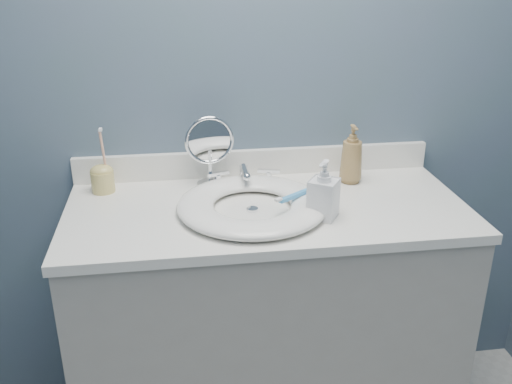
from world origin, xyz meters
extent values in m
cube|color=#4E5C75|center=(0.00, 1.25, 1.20)|extent=(2.20, 0.02, 2.40)
cube|color=#A6A197|center=(0.00, 0.97, 0.42)|extent=(1.20, 0.55, 0.85)
cube|color=white|center=(0.00, 0.97, 0.86)|extent=(1.22, 0.57, 0.03)
cube|color=white|center=(0.00, 1.24, 0.93)|extent=(1.22, 0.02, 0.09)
cylinder|color=silver|center=(-0.05, 0.94, 0.88)|extent=(0.04, 0.04, 0.01)
cube|color=silver|center=(-0.05, 1.16, 0.89)|extent=(0.22, 0.05, 0.01)
cylinder|color=silver|center=(-0.05, 1.16, 0.92)|extent=(0.03, 0.03, 0.06)
cylinder|color=silver|center=(-0.05, 1.11, 0.94)|extent=(0.02, 0.09, 0.02)
sphere|color=silver|center=(-0.05, 1.06, 0.94)|extent=(0.03, 0.03, 0.03)
cylinder|color=silver|center=(-0.14, 1.16, 0.90)|extent=(0.02, 0.02, 0.03)
cube|color=silver|center=(-0.14, 1.16, 0.92)|extent=(0.08, 0.03, 0.01)
cylinder|color=silver|center=(0.04, 1.16, 0.90)|extent=(0.02, 0.02, 0.03)
cube|color=silver|center=(0.04, 1.16, 0.92)|extent=(0.08, 0.03, 0.01)
cylinder|color=silver|center=(-0.16, 1.16, 0.89)|extent=(0.09, 0.09, 0.01)
cylinder|color=silver|center=(-0.16, 1.16, 0.95)|extent=(0.01, 0.01, 0.12)
torus|color=silver|center=(-0.16, 1.16, 1.04)|extent=(0.16, 0.03, 0.16)
cylinder|color=white|center=(-0.16, 1.16, 1.04)|extent=(0.13, 0.02, 0.13)
imported|color=olive|center=(0.31, 1.13, 0.98)|extent=(0.08, 0.08, 0.20)
imported|color=silver|center=(0.15, 0.87, 0.97)|extent=(0.11, 0.11, 0.17)
cylinder|color=#CEBA67|center=(-0.51, 1.16, 0.91)|extent=(0.07, 0.07, 0.07)
ellipsoid|color=#CEBA67|center=(-0.51, 1.16, 0.95)|extent=(0.07, 0.06, 0.04)
cylinder|color=#F2A989|center=(-0.49, 1.16, 1.01)|extent=(0.02, 0.02, 0.14)
cube|color=white|center=(-0.49, 1.15, 1.09)|extent=(0.01, 0.02, 0.01)
cube|color=#3C93D5|center=(0.09, 0.95, 0.92)|extent=(0.14, 0.10, 0.01)
cube|color=white|center=(0.02, 0.90, 0.93)|extent=(0.03, 0.02, 0.01)
camera|label=1|loc=(-0.26, -0.59, 1.60)|focal=40.00mm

